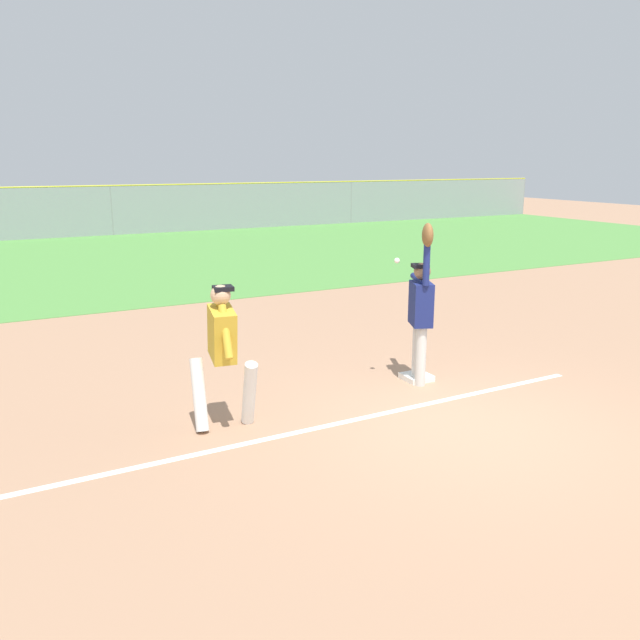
{
  "coord_description": "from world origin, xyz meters",
  "views": [
    {
      "loc": [
        -4.82,
        -5.61,
        3.08
      ],
      "look_at": [
        -1.06,
        1.6,
        1.05
      ],
      "focal_mm": 36.12,
      "sensor_mm": 36.0,
      "label": 1
    }
  ],
  "objects_px": {
    "first_base": "(417,377)",
    "baseball": "(397,261)",
    "parked_car_tan": "(285,206)",
    "fielder": "(421,306)",
    "parked_car_silver": "(86,213)",
    "parked_car_blue": "(192,209)",
    "runner": "(223,347)"
  },
  "relations": [
    {
      "from": "first_base",
      "to": "fielder",
      "type": "xyz_separation_m",
      "value": [
        -0.06,
        -0.13,
        1.08
      ]
    },
    {
      "from": "runner",
      "to": "parked_car_blue",
      "type": "distance_m",
      "value": 26.01
    },
    {
      "from": "fielder",
      "to": "runner",
      "type": "bearing_deg",
      "value": 27.46
    },
    {
      "from": "first_base",
      "to": "baseball",
      "type": "distance_m",
      "value": 1.78
    },
    {
      "from": "first_base",
      "to": "baseball",
      "type": "bearing_deg",
      "value": -176.18
    },
    {
      "from": "parked_car_silver",
      "to": "baseball",
      "type": "bearing_deg",
      "value": -93.79
    },
    {
      "from": "fielder",
      "to": "parked_car_blue",
      "type": "height_order",
      "value": "fielder"
    },
    {
      "from": "fielder",
      "to": "first_base",
      "type": "bearing_deg",
      "value": -92.81
    },
    {
      "from": "runner",
      "to": "parked_car_silver",
      "type": "xyz_separation_m",
      "value": [
        2.01,
        24.89,
        -0.32
      ]
    },
    {
      "from": "parked_car_blue",
      "to": "parked_car_tan",
      "type": "relative_size",
      "value": 1.01
    },
    {
      "from": "runner",
      "to": "baseball",
      "type": "height_order",
      "value": "baseball"
    },
    {
      "from": "runner",
      "to": "parked_car_tan",
      "type": "height_order",
      "value": "runner"
    },
    {
      "from": "first_base",
      "to": "parked_car_silver",
      "type": "relative_size",
      "value": 0.08
    },
    {
      "from": "fielder",
      "to": "baseball",
      "type": "bearing_deg",
      "value": 7.49
    },
    {
      "from": "first_base",
      "to": "parked_car_silver",
      "type": "height_order",
      "value": "parked_car_silver"
    },
    {
      "from": "first_base",
      "to": "fielder",
      "type": "height_order",
      "value": "fielder"
    },
    {
      "from": "parked_car_tan",
      "to": "fielder",
      "type": "bearing_deg",
      "value": -111.29
    },
    {
      "from": "parked_car_blue",
      "to": "parked_car_tan",
      "type": "distance_m",
      "value": 4.97
    },
    {
      "from": "runner",
      "to": "parked_car_silver",
      "type": "relative_size",
      "value": 0.38
    },
    {
      "from": "parked_car_tan",
      "to": "first_base",
      "type": "bearing_deg",
      "value": -111.26
    },
    {
      "from": "first_base",
      "to": "parked_car_tan",
      "type": "height_order",
      "value": "parked_car_tan"
    },
    {
      "from": "fielder",
      "to": "parked_car_tan",
      "type": "relative_size",
      "value": 0.51
    },
    {
      "from": "baseball",
      "to": "parked_car_blue",
      "type": "bearing_deg",
      "value": 79.65
    },
    {
      "from": "parked_car_tan",
      "to": "runner",
      "type": "bearing_deg",
      "value": -116.91
    },
    {
      "from": "first_base",
      "to": "baseball",
      "type": "xyz_separation_m",
      "value": [
        -0.42,
        -0.03,
        1.73
      ]
    },
    {
      "from": "runner",
      "to": "parked_car_blue",
      "type": "height_order",
      "value": "runner"
    },
    {
      "from": "parked_car_silver",
      "to": "parked_car_tan",
      "type": "relative_size",
      "value": 1.03
    },
    {
      "from": "first_base",
      "to": "parked_car_silver",
      "type": "xyz_separation_m",
      "value": [
        -1.01,
        24.54,
        0.63
      ]
    },
    {
      "from": "runner",
      "to": "baseball",
      "type": "relative_size",
      "value": 23.24
    },
    {
      "from": "baseball",
      "to": "parked_car_blue",
      "type": "relative_size",
      "value": 0.02
    },
    {
      "from": "baseball",
      "to": "parked_car_tan",
      "type": "distance_m",
      "value": 26.15
    },
    {
      "from": "parked_car_silver",
      "to": "parked_car_blue",
      "type": "xyz_separation_m",
      "value": [
        5.1,
        0.13,
        0.0
      ]
    }
  ]
}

